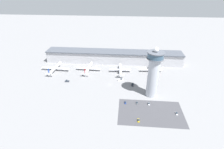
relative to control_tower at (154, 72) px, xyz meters
name	(u,v)px	position (x,y,z in m)	size (l,w,h in m)	color
ground_plane	(109,85)	(-49.61, 18.63, -29.17)	(1000.00, 1000.00, 0.00)	gray
terminal_building	(114,57)	(-49.61, 88.63, -19.70)	(212.08, 25.00, 18.76)	#B2B2B7
control_tower	(154,72)	(0.00, 0.00, 0.00)	(17.88, 17.88, 57.36)	#ADB2BC
parking_lot_surface	(151,112)	(-3.40, -30.81, -29.17)	(64.00, 40.00, 0.01)	#424247
airplane_gate_alpha	(55,68)	(-131.75, 50.36, -24.84)	(41.55, 39.73, 12.38)	white
airplane_gate_bravo	(88,68)	(-83.70, 54.78, -25.16)	(36.23, 38.65, 12.27)	silver
airplane_gate_charlie	(120,70)	(-37.29, 54.06, -24.85)	(30.51, 36.43, 12.11)	silver
airplane_gate_delta	(151,70)	(6.68, 58.72, -25.33)	(31.68, 32.78, 12.03)	white
service_truck_catering	(121,80)	(-35.65, 30.66, -28.30)	(8.39, 4.40, 2.53)	black
service_truck_fuel	(67,81)	(-104.93, 20.92, -28.27)	(5.78, 2.90, 2.61)	black
service_truck_baggage	(132,84)	(-20.50, 19.62, -28.07)	(3.10, 6.67, 3.16)	black
car_red_hatchback	(139,120)	(-15.93, -43.75, -28.62)	(1.78, 4.69, 1.43)	black
car_silver_sedan	(149,104)	(-3.81, -17.39, -28.64)	(1.79, 4.63, 1.38)	black
car_grey_coupe	(137,103)	(-16.26, -17.26, -28.59)	(2.02, 4.16, 1.50)	black
car_navy_sedan	(125,102)	(-28.63, -17.36, -28.64)	(1.81, 4.42, 1.39)	black
car_maroon_suv	(177,113)	(21.80, -30.64, -28.63)	(1.81, 4.65, 1.41)	black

